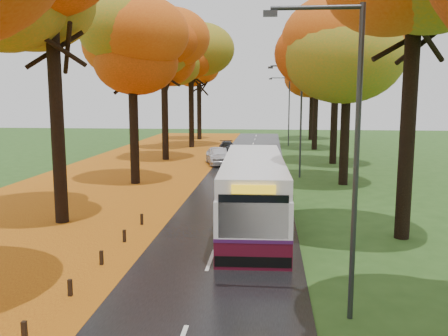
# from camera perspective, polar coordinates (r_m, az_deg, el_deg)

# --- Properties ---
(road) EXTENTS (6.50, 90.00, 0.04)m
(road) POSITION_cam_1_polar(r_m,az_deg,el_deg) (29.65, 1.52, -2.60)
(road) COLOR black
(road) RESTS_ON ground
(centre_line) EXTENTS (0.12, 90.00, 0.01)m
(centre_line) POSITION_cam_1_polar(r_m,az_deg,el_deg) (29.64, 1.52, -2.55)
(centre_line) COLOR silver
(centre_line) RESTS_ON road
(leaf_verge) EXTENTS (12.00, 90.00, 0.02)m
(leaf_verge) POSITION_cam_1_polar(r_m,az_deg,el_deg) (31.57, -15.02, -2.22)
(leaf_verge) COLOR maroon
(leaf_verge) RESTS_ON ground
(leaf_drift) EXTENTS (0.90, 90.00, 0.01)m
(leaf_drift) POSITION_cam_1_polar(r_m,az_deg,el_deg) (30.01, -4.31, -2.44)
(leaf_drift) COLOR orange
(leaf_drift) RESTS_ON road
(trees_left) EXTENTS (9.20, 74.00, 13.88)m
(trees_left) POSITION_cam_1_polar(r_m,az_deg,el_deg) (32.63, -11.28, 15.06)
(trees_left) COLOR black
(trees_left) RESTS_ON ground
(trees_right) EXTENTS (9.30, 74.20, 13.96)m
(trees_right) POSITION_cam_1_polar(r_m,az_deg,el_deg) (31.59, 15.48, 15.41)
(trees_right) COLOR black
(trees_right) RESTS_ON ground
(streetlamp_near) EXTENTS (2.45, 0.18, 8.00)m
(streetlamp_near) POSITION_cam_1_polar(r_m,az_deg,el_deg) (12.21, 14.57, 3.31)
(streetlamp_near) COLOR #333538
(streetlamp_near) RESTS_ON ground
(streetlamp_mid) EXTENTS (2.45, 0.18, 8.00)m
(streetlamp_mid) POSITION_cam_1_polar(r_m,az_deg,el_deg) (34.08, 8.83, 6.72)
(streetlamp_mid) COLOR #333538
(streetlamp_mid) RESTS_ON ground
(streetlamp_far) EXTENTS (2.45, 0.18, 8.00)m
(streetlamp_far) POSITION_cam_1_polar(r_m,az_deg,el_deg) (56.05, 7.58, 7.45)
(streetlamp_far) COLOR #333538
(streetlamp_far) RESTS_ON ground
(bus) EXTENTS (3.05, 11.65, 3.04)m
(bus) POSITION_cam_1_polar(r_m,az_deg,el_deg) (21.27, 3.55, -2.65)
(bus) COLOR #480B1A
(bus) RESTS_ON road
(car_white) EXTENTS (2.83, 4.76, 1.52)m
(car_white) POSITION_cam_1_polar(r_m,az_deg,el_deg) (40.41, -0.71, 1.53)
(car_white) COLOR silver
(car_white) RESTS_ON road
(car_silver) EXTENTS (2.13, 4.21, 1.33)m
(car_silver) POSITION_cam_1_polar(r_m,az_deg,el_deg) (40.55, -0.69, 1.42)
(car_silver) COLOR #AFB2B8
(car_silver) RESTS_ON road
(car_dark) EXTENTS (2.17, 4.07, 1.12)m
(car_dark) POSITION_cam_1_polar(r_m,az_deg,el_deg) (49.03, 0.40, 2.55)
(car_dark) COLOR black
(car_dark) RESTS_ON road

